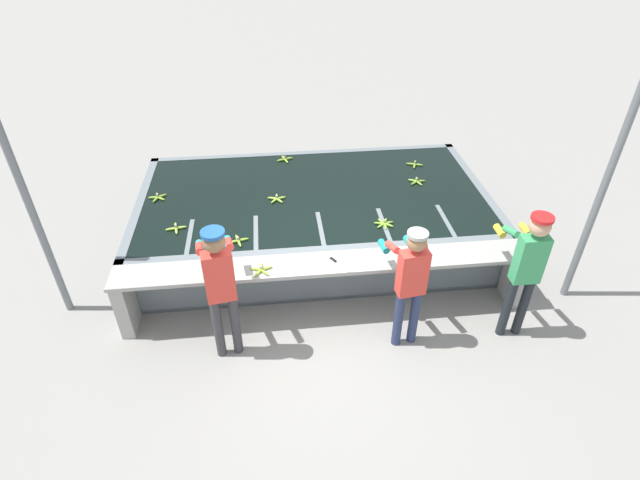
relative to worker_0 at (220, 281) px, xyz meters
The scene contains 19 objects.
ground_plane 1.67m from the worker_0, 13.35° to the left, with size 80.00×80.00×0.00m, color gray.
wash_tank 2.59m from the worker_0, 60.31° to the left, with size 5.18×2.89×0.84m.
work_ledge 1.42m from the worker_0, 22.72° to the left, with size 5.18×0.45×0.84m.
worker_0 is the anchor object (origin of this frame).
worker_1 2.11m from the worker_0, ahead, with size 0.46×0.74×1.63m.
worker_2 3.46m from the worker_0, ahead, with size 0.41×0.72×1.74m.
banana_bunch_floating_0 3.70m from the worker_0, 39.46° to the left, with size 0.27×0.28×0.08m.
banana_bunch_floating_1 2.46m from the worker_0, 30.81° to the left, with size 0.28×0.27×0.08m.
banana_bunch_floating_2 1.62m from the worker_0, 115.20° to the left, with size 0.28×0.28×0.08m.
banana_bunch_floating_3 4.17m from the worker_0, 44.38° to the left, with size 0.28×0.28×0.08m.
banana_bunch_floating_4 2.19m from the worker_0, 71.64° to the left, with size 0.28×0.27×0.08m.
banana_bunch_floating_5 1.11m from the worker_0, 82.02° to the left, with size 0.28×0.28×0.08m.
banana_bunch_floating_6 2.53m from the worker_0, 114.49° to the left, with size 0.27×0.28×0.08m.
banana_bunch_floating_7 3.45m from the worker_0, 75.36° to the left, with size 0.28×0.28×0.08m.
banana_bunch_ledge_0 0.66m from the worker_0, 45.10° to the left, with size 0.28×0.27×0.08m.
knife_0 0.66m from the worker_0, 107.07° to the left, with size 0.18×0.33×0.02m.
knife_1 1.46m from the worker_0, 19.92° to the left, with size 0.22×0.31×0.02m.
support_post_left 2.40m from the worker_0, 155.71° to the left, with size 0.09×0.09×3.20m.
support_post_right 4.58m from the worker_0, ahead, with size 0.09×0.09×3.20m.
Camera 1 is at (-0.61, -4.51, 4.60)m, focal length 28.00 mm.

